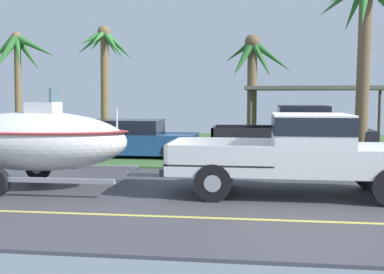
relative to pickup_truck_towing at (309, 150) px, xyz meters
The scene contains 10 objects.
ground 7.89m from the pickup_truck_towing, 89.84° to the left, with size 36.00×22.00×0.11m.
pickup_truck_towing is the anchor object (origin of this frame).
boat_on_trailer 6.46m from the pickup_truck_towing, behind, with size 5.74×2.40×2.41m.
parked_pickup_background 5.63m from the pickup_truck_towing, 86.54° to the left, with size 5.50×2.11×1.91m.
parked_sedan_near 8.28m from the pickup_truck_towing, 133.72° to the left, with size 4.75×1.88×1.38m.
carport_awning 11.02m from the pickup_truck_towing, 81.64° to the left, with size 6.52×4.56×2.65m.
palm_tree_near_left 14.76m from the pickup_truck_towing, 142.45° to the left, with size 3.16×2.88×5.01m.
palm_tree_near_right 6.22m from the pickup_truck_towing, 65.61° to the left, with size 2.98×3.05×6.13m.
palm_tree_far_left 16.59m from the pickup_truck_towing, 123.63° to the left, with size 3.05×3.03×5.90m.
palm_tree_far_right 10.59m from the pickup_truck_towing, 97.33° to the left, with size 3.06×2.74×4.90m.
Camera 1 is at (-1.17, -10.39, 2.21)m, focal length 45.08 mm.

